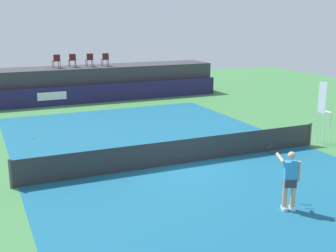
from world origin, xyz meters
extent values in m
plane|color=#3D7A42|center=(0.00, 3.00, 0.00)|extent=(48.00, 48.00, 0.00)
cube|color=#16597A|center=(0.00, 0.00, 0.00)|extent=(12.00, 22.00, 0.00)
cube|color=#231E4C|center=(0.00, 13.50, 0.60)|extent=(18.00, 0.20, 1.20)
cube|color=white|center=(-2.60, 13.39, 0.66)|extent=(1.80, 0.02, 0.50)
cube|color=#38383D|center=(0.00, 15.30, 1.10)|extent=(18.00, 2.80, 2.20)
cylinder|color=#561919|center=(-1.71, 15.54, 2.42)|extent=(0.04, 0.04, 0.44)
cylinder|color=#561919|center=(-2.11, 15.50, 2.42)|extent=(0.04, 0.04, 0.44)
cylinder|color=#561919|center=(-1.67, 15.14, 2.42)|extent=(0.04, 0.04, 0.44)
cylinder|color=#561919|center=(-2.07, 15.10, 2.42)|extent=(0.04, 0.04, 0.44)
cube|color=#561919|center=(-1.89, 15.32, 2.66)|extent=(0.48, 0.48, 0.03)
cube|color=#561919|center=(-1.87, 15.11, 2.88)|extent=(0.44, 0.07, 0.42)
cylinder|color=#561919|center=(-0.59, 15.58, 2.42)|extent=(0.04, 0.04, 0.44)
cylinder|color=#561919|center=(-1.00, 15.61, 2.42)|extent=(0.04, 0.04, 0.44)
cylinder|color=#561919|center=(-0.62, 15.18, 2.42)|extent=(0.04, 0.04, 0.44)
cylinder|color=#561919|center=(-1.02, 15.20, 2.42)|extent=(0.04, 0.04, 0.44)
cube|color=#561919|center=(-0.81, 15.39, 2.66)|extent=(0.47, 0.47, 0.03)
cube|color=#561919|center=(-0.82, 15.19, 2.88)|extent=(0.44, 0.05, 0.42)
cylinder|color=#561919|center=(0.53, 15.43, 2.42)|extent=(0.04, 0.04, 0.44)
cylinder|color=#561919|center=(0.13, 15.44, 2.42)|extent=(0.04, 0.04, 0.44)
cylinder|color=#561919|center=(0.52, 15.03, 2.42)|extent=(0.04, 0.04, 0.44)
cylinder|color=#561919|center=(0.12, 15.04, 2.42)|extent=(0.04, 0.04, 0.44)
cube|color=#561919|center=(0.32, 15.23, 2.66)|extent=(0.45, 0.45, 0.03)
cube|color=#561919|center=(0.32, 15.03, 2.88)|extent=(0.44, 0.03, 0.42)
cylinder|color=#561919|center=(1.57, 15.24, 2.42)|extent=(0.04, 0.04, 0.44)
cylinder|color=#561919|center=(1.16, 15.25, 2.42)|extent=(0.04, 0.04, 0.44)
cylinder|color=#561919|center=(1.56, 14.83, 2.42)|extent=(0.04, 0.04, 0.44)
cylinder|color=#561919|center=(1.15, 14.85, 2.42)|extent=(0.04, 0.04, 0.44)
cube|color=#561919|center=(1.36, 15.04, 2.66)|extent=(0.45, 0.45, 0.03)
cube|color=#561919|center=(1.35, 14.83, 2.88)|extent=(0.44, 0.04, 0.42)
cylinder|color=white|center=(7.14, -0.19, 0.70)|extent=(0.04, 0.04, 1.40)
cylinder|color=white|center=(7.13, 0.21, 0.70)|extent=(0.04, 0.04, 1.40)
cylinder|color=white|center=(6.74, -0.21, 0.70)|extent=(0.04, 0.04, 1.40)
cylinder|color=white|center=(6.72, 0.19, 0.70)|extent=(0.04, 0.04, 1.40)
cube|color=white|center=(6.93, 0.00, 1.41)|extent=(0.46, 0.46, 0.03)
cube|color=white|center=(6.72, -0.01, 2.09)|extent=(0.04, 0.44, 1.33)
cube|color=#2D2D2D|center=(0.00, 0.00, 0.47)|extent=(12.40, 0.02, 0.95)
cylinder|color=#4C4C51|center=(-6.20, 0.00, 0.50)|extent=(0.10, 0.10, 1.00)
cylinder|color=#4C4C51|center=(6.20, 0.00, 0.50)|extent=(0.10, 0.10, 1.00)
cube|color=white|center=(1.11, -5.07, 0.05)|extent=(0.21, 0.29, 0.10)
cylinder|color=tan|center=(1.11, -5.07, 0.51)|extent=(0.14, 0.14, 0.82)
cube|color=white|center=(0.89, -4.99, 0.05)|extent=(0.21, 0.29, 0.10)
cylinder|color=tan|center=(0.89, -4.99, 0.51)|extent=(0.14, 0.14, 0.82)
cube|color=#333338|center=(1.00, -5.03, 0.84)|extent=(0.40, 0.33, 0.24)
cube|color=#338CCC|center=(1.00, -5.03, 1.20)|extent=(0.41, 0.32, 0.56)
sphere|color=tan|center=(1.00, -5.03, 1.66)|extent=(0.22, 0.22, 0.22)
cylinder|color=tan|center=(1.22, -5.12, 1.18)|extent=(0.09, 0.09, 0.60)
cylinder|color=tan|center=(0.87, -4.69, 1.50)|extent=(0.30, 0.60, 0.14)
cylinder|color=black|center=(1.02, -4.30, 1.53)|extent=(0.29, 0.14, 0.03)
torus|color=black|center=(1.13, -4.03, 1.53)|extent=(0.29, 0.13, 0.30)
sphere|color=#D8EA33|center=(-4.75, 6.04, 0.04)|extent=(0.07, 0.07, 0.07)
camera|label=1|loc=(-7.00, -14.44, 5.44)|focal=47.10mm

